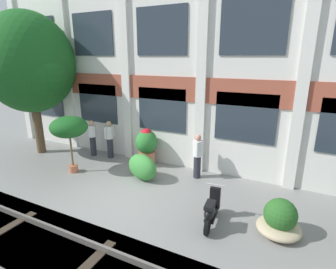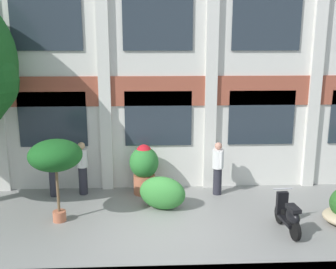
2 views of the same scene
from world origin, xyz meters
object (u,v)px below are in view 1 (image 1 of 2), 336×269
object	(u,v)px
scooter_near_curb	(211,211)
resident_watching_tracks	(110,138)
resident_by_doorway	(198,155)
resident_near_plants	(92,137)
topiary_hedge	(142,167)
broadleaf_tree	(29,66)
potted_plant_tall_urn	(69,128)
potted_plant_stone_basin	(146,145)
potted_plant_wide_bowl	(280,220)

from	to	relation	value
scooter_near_curb	resident_watching_tracks	size ratio (longest dim) A/B	0.84
resident_by_doorway	resident_near_plants	distance (m)	4.95
topiary_hedge	broadleaf_tree	bearing A→B (deg)	176.76
potted_plant_tall_urn	potted_plant_stone_basin	distance (m)	2.98
broadleaf_tree	resident_by_doorway	bearing A→B (deg)	5.22
scooter_near_curb	resident_watching_tracks	bearing A→B (deg)	58.45
potted_plant_wide_bowl	resident_by_doorway	xyz separation A→B (m)	(-2.94, 2.12, 0.49)
resident_watching_tracks	broadleaf_tree	bearing A→B (deg)	-154.75
potted_plant_tall_urn	resident_by_doorway	bearing A→B (deg)	20.53
resident_near_plants	topiary_hedge	xyz separation A→B (m)	(3.24, -1.08, -0.39)
potted_plant_wide_bowl	topiary_hedge	bearing A→B (deg)	166.43
potted_plant_wide_bowl	scooter_near_curb	distance (m)	1.67
scooter_near_curb	resident_near_plants	bearing A→B (deg)	62.60
broadleaf_tree	potted_plant_stone_basin	bearing A→B (deg)	9.30
broadleaf_tree	resident_watching_tracks	xyz separation A→B (m)	(3.31, 0.88, -3.02)
potted_plant_wide_bowl	topiary_hedge	xyz separation A→B (m)	(-4.65, 1.12, 0.08)
scooter_near_curb	resident_by_doorway	bearing A→B (deg)	22.80
resident_watching_tracks	resident_near_plants	bearing A→B (deg)	-161.73
potted_plant_stone_basin	resident_near_plants	distance (m)	2.72
scooter_near_curb	resident_near_plants	distance (m)	6.81
broadleaf_tree	resident_near_plants	bearing A→B (deg)	17.17
potted_plant_wide_bowl	resident_near_plants	size ratio (longest dim) A/B	0.67
potted_plant_stone_basin	scooter_near_curb	xyz separation A→B (m)	(3.55, -2.72, -0.43)
potted_plant_stone_basin	resident_near_plants	xyz separation A→B (m)	(-2.72, -0.09, -0.01)
scooter_near_curb	resident_by_doorway	distance (m)	2.90
resident_watching_tracks	topiary_hedge	xyz separation A→B (m)	(2.38, -1.20, -0.41)
resident_near_plants	topiary_hedge	world-z (taller)	resident_near_plants
scooter_near_curb	resident_watching_tracks	world-z (taller)	resident_watching_tracks
potted_plant_tall_urn	scooter_near_curb	xyz separation A→B (m)	(5.74, -0.89, -1.31)
potted_plant_stone_basin	resident_by_doorway	xyz separation A→B (m)	(2.23, -0.17, 0.01)
potted_plant_wide_bowl	resident_watching_tracks	xyz separation A→B (m)	(-7.03, 2.32, 0.49)
broadleaf_tree	potted_plant_wide_bowl	xyz separation A→B (m)	(10.34, -1.45, -3.51)
potted_plant_tall_urn	resident_near_plants	distance (m)	2.02
broadleaf_tree	resident_near_plants	size ratio (longest dim) A/B	3.80
broadleaf_tree	potted_plant_tall_urn	world-z (taller)	broadleaf_tree
resident_near_plants	resident_by_doorway	bearing A→B (deg)	110.53
resident_watching_tracks	topiary_hedge	world-z (taller)	resident_watching_tracks
broadleaf_tree	potted_plant_stone_basin	size ratio (longest dim) A/B	3.94
resident_by_doorway	topiary_hedge	bearing A→B (deg)	15.24
potted_plant_tall_urn	resident_near_plants	world-z (taller)	potted_plant_tall_urn
broadleaf_tree	scooter_near_curb	world-z (taller)	broadleaf_tree
potted_plant_wide_bowl	resident_by_doorway	size ratio (longest dim) A/B	0.66
potted_plant_wide_bowl	resident_by_doorway	world-z (taller)	resident_by_doorway
potted_plant_tall_urn	potted_plant_wide_bowl	xyz separation A→B (m)	(7.36, -0.47, -1.37)
broadleaf_tree	resident_watching_tracks	size ratio (longest dim) A/B	3.72
resident_by_doorway	resident_near_plants	world-z (taller)	resident_by_doorway
resident_watching_tracks	resident_near_plants	world-z (taller)	resident_watching_tracks
potted_plant_stone_basin	potted_plant_tall_urn	bearing A→B (deg)	-140.16
potted_plant_wide_bowl	potted_plant_tall_urn	bearing A→B (deg)	176.37
potted_plant_tall_urn	resident_near_plants	xyz separation A→B (m)	(-0.53, 1.74, -0.89)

